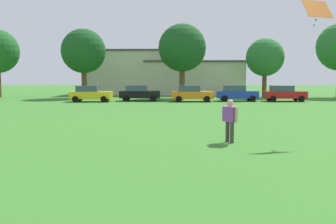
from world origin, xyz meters
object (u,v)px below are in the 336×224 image
Objects in this scene: tree_center_left at (182,48)px; parked_car_yellow_0 at (91,94)px; parked_car_blue_3 at (237,93)px; parked_car_red_4 at (284,93)px; parked_car_orange_2 at (192,93)px; tree_left at (83,51)px; kite at (317,10)px; tree_center_right at (265,58)px; adult_bystander at (230,117)px; parked_car_black_1 at (139,93)px.

parked_car_yellow_0 is at bearing -146.67° from tree_center_left.
parked_car_blue_3 is 5.00m from parked_car_red_4.
tree_left reaches higher than parked_car_orange_2.
parked_car_orange_2 is at bearing 100.87° from kite.
parked_car_blue_3 is 0.51× the size of tree_left.
parked_car_red_4 is 13.14m from tree_center_left.
tree_left is at bearing 177.86° from tree_center_left.
tree_center_left reaches higher than kite.
adult_bystander is at bearing -106.02° from tree_center_right.
parked_car_yellow_0 is 5.17m from parked_car_black_1.
parked_car_yellow_0 is at bearing 169.19° from adult_bystander.
parked_car_orange_2 is at bearing 2.05° from parked_car_yellow_0.
parked_car_red_4 is 24.07m from tree_left.
tree_center_right is at bearing 25.05° from parked_car_black_1.
parked_car_black_1 is 1.00× the size of parked_car_red_4.
adult_bystander is 0.41× the size of parked_car_yellow_0.
parked_car_orange_2 is (5.62, -0.91, 0.00)m from parked_car_black_1.
parked_car_red_4 is (9.87, 0.53, 0.00)m from parked_car_orange_2.
tree_center_right reaches higher than kite.
kite is 23.82m from parked_car_blue_3.
kite is at bearing -99.79° from tree_center_right.
parked_car_yellow_0 is at bearing -157.43° from tree_center_right.
parked_car_yellow_0 is at bearing 124.06° from kite.
kite is at bearing -59.21° from tree_left.
adult_bystander is 26.04m from parked_car_yellow_0.
adult_bystander is 1.24× the size of kite.
parked_car_blue_3 is at bearing -0.29° from parked_car_black_1.
tree_center_right is at bearing 80.21° from kite.
parked_car_orange_2 is (-0.40, 23.96, -0.19)m from adult_bystander.
kite reaches higher than parked_car_black_1.
parked_car_black_1 is 1.00× the size of parked_car_orange_2.
tree_center_left is (-1.28, 30.00, 5.00)m from adult_bystander.
parked_car_black_1 is at bearing 113.02° from kite.
parked_car_black_1 is at bearing -132.84° from tree_center_left.
tree_center_right is at bearing 3.91° from tree_left.
tree_left is (-12.94, 6.48, 4.84)m from parked_car_orange_2.
parked_car_red_4 is (5.55, 23.01, -4.70)m from kite.
tree_center_left reaches higher than parked_car_red_4.
parked_car_yellow_0 is 8.71m from tree_left.
parked_car_yellow_0 and parked_car_orange_2 have the same top height.
tree_center_right is at bearing 39.93° from parked_car_orange_2.
adult_bystander is 33.57m from tree_left.
tree_left is at bearing 120.79° from kite.
parked_car_yellow_0 is 15.56m from parked_car_blue_3.
parked_car_blue_3 is at bearing -17.52° from tree_left.
parked_car_black_1 is 0.58× the size of tree_center_right.
parked_car_orange_2 is at bearing 145.08° from adult_bystander.
parked_car_orange_2 is 1.00× the size of parked_car_blue_3.
tree_center_right reaches higher than parked_car_red_4.
kite reaches higher than parked_car_orange_2.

